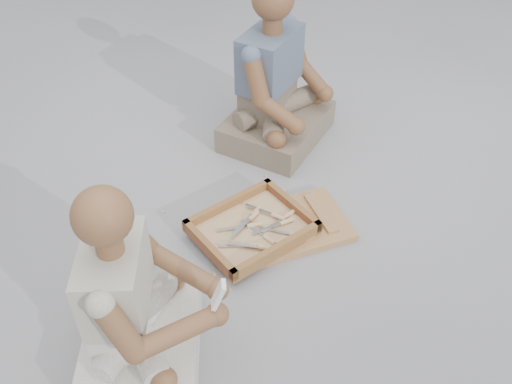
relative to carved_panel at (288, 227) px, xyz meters
name	(u,v)px	position (x,y,z in m)	size (l,w,h in m)	color
ground	(293,259)	(-0.06, -0.19, -0.02)	(60.00, 60.00, 0.00)	#A4A4A9
carved_panel	(288,227)	(0.00, 0.00, 0.00)	(0.58, 0.39, 0.04)	olive
tool_tray	(252,228)	(-0.18, 0.02, 0.04)	(0.61, 0.54, 0.07)	brown
chisel_0	(253,245)	(-0.23, -0.09, 0.05)	(0.21, 0.10, 0.02)	silver
chisel_1	(253,214)	(-0.14, 0.10, 0.05)	(0.20, 0.13, 0.02)	silver
chisel_2	(292,234)	(-0.03, -0.10, 0.05)	(0.18, 0.15, 0.02)	silver
chisel_3	(286,216)	(0.00, 0.02, 0.05)	(0.21, 0.09, 0.02)	silver
chisel_4	(274,215)	(-0.05, 0.05, 0.06)	(0.15, 0.19, 0.02)	silver
chisel_5	(282,223)	(-0.04, -0.01, 0.05)	(0.22, 0.03, 0.02)	silver
chisel_6	(251,218)	(-0.17, 0.07, 0.06)	(0.20, 0.13, 0.02)	silver
chisel_7	(262,247)	(-0.20, -0.13, 0.06)	(0.19, 0.14, 0.02)	silver
chisel_8	(266,237)	(-0.15, -0.07, 0.05)	(0.10, 0.21, 0.02)	silver
chisel_9	(250,226)	(-0.19, 0.04, 0.05)	(0.22, 0.06, 0.02)	silver
wood_chip_0	(279,248)	(-0.09, -0.10, -0.02)	(0.02, 0.01, 0.00)	#D6AE7E
wood_chip_1	(253,198)	(-0.07, 0.28, -0.02)	(0.02, 0.01, 0.00)	#D6AE7E
wood_chip_2	(266,176)	(0.07, 0.42, -0.02)	(0.02, 0.01, 0.00)	#D6AE7E
wood_chip_3	(229,289)	(-0.40, -0.24, -0.02)	(0.02, 0.01, 0.00)	#D6AE7E
wood_chip_4	(284,191)	(0.11, 0.27, -0.02)	(0.02, 0.01, 0.00)	#D6AE7E
wood_chip_5	(293,217)	(0.06, 0.07, -0.02)	(0.02, 0.01, 0.00)	#D6AE7E
wood_chip_6	(252,238)	(-0.18, 0.01, -0.02)	(0.02, 0.01, 0.00)	#D6AE7E
wood_chip_7	(225,271)	(-0.38, -0.13, -0.02)	(0.02, 0.01, 0.00)	#D6AE7E
wood_chip_8	(163,212)	(-0.53, 0.37, -0.02)	(0.02, 0.01, 0.00)	#D6AE7E
wood_chip_9	(215,275)	(-0.43, -0.13, -0.02)	(0.02, 0.01, 0.00)	#D6AE7E
wood_chip_10	(293,235)	(0.01, -0.04, -0.02)	(0.02, 0.01, 0.00)	#D6AE7E
wood_chip_11	(254,198)	(-0.06, 0.28, -0.02)	(0.02, 0.01, 0.00)	#D6AE7E
wood_chip_12	(222,285)	(-0.42, -0.20, -0.02)	(0.02, 0.01, 0.00)	#D6AE7E
craftsman	(134,307)	(-0.83, -0.40, 0.27)	(0.65, 0.67, 0.86)	silver
companion	(276,90)	(0.27, 0.74, 0.30)	(0.78, 0.76, 0.95)	#776956
mobile_phone	(218,295)	(-0.56, -0.57, 0.40)	(0.07, 0.06, 0.12)	white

